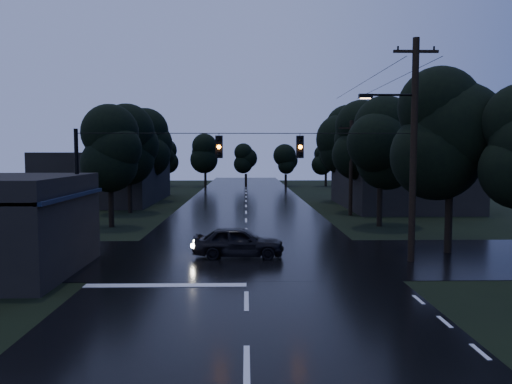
{
  "coord_description": "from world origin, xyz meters",
  "views": [
    {
      "loc": [
        -0.01,
        -11.23,
        4.9
      ],
      "look_at": [
        0.52,
        14.93,
        2.89
      ],
      "focal_mm": 35.0,
      "sensor_mm": 36.0,
      "label": 1
    }
  ],
  "objects": [
    {
      "name": "main_road",
      "position": [
        0.0,
        30.0,
        0.0
      ],
      "size": [
        12.0,
        120.0,
        0.02
      ],
      "primitive_type": "cube",
      "color": "black",
      "rests_on": "ground"
    },
    {
      "name": "anchor_pole_left",
      "position": [
        -7.5,
        11.0,
        3.0
      ],
      "size": [
        0.18,
        0.18,
        6.0
      ],
      "primitive_type": "cylinder",
      "color": "black",
      "rests_on": "ground"
    },
    {
      "name": "tree_left_a",
      "position": [
        -9.0,
        22.0,
        5.24
      ],
      "size": [
        3.92,
        3.92,
        8.26
      ],
      "color": "black",
      "rests_on": "ground"
    },
    {
      "name": "tree_left_b",
      "position": [
        -9.6,
        30.0,
        5.62
      ],
      "size": [
        4.2,
        4.2,
        8.85
      ],
      "color": "black",
      "rests_on": "ground"
    },
    {
      "name": "tree_right_c",
      "position": [
        10.2,
        40.0,
        6.37
      ],
      "size": [
        4.76,
        4.76,
        10.03
      ],
      "color": "black",
      "rests_on": "ground"
    },
    {
      "name": "utility_pole_far",
      "position": [
        8.3,
        28.0,
        3.88
      ],
      "size": [
        2.0,
        0.3,
        7.5
      ],
      "color": "black",
      "rests_on": "ground"
    },
    {
      "name": "tree_corner_near",
      "position": [
        10.0,
        13.0,
        5.99
      ],
      "size": [
        4.48,
        4.48,
        9.44
      ],
      "color": "black",
      "rests_on": "ground"
    },
    {
      "name": "cross_street",
      "position": [
        0.0,
        12.0,
        0.0
      ],
      "size": [
        60.0,
        9.0,
        0.02
      ],
      "primitive_type": "cube",
      "color": "black",
      "rests_on": "ground"
    },
    {
      "name": "building_far_left",
      "position": [
        -14.0,
        40.0,
        2.5
      ],
      "size": [
        10.0,
        16.0,
        5.0
      ],
      "primitive_type": "cube",
      "color": "black",
      "rests_on": "ground"
    },
    {
      "name": "utility_pole_main",
      "position": [
        7.41,
        11.0,
        5.26
      ],
      "size": [
        3.5,
        0.3,
        10.0
      ],
      "color": "black",
      "rests_on": "ground"
    },
    {
      "name": "car",
      "position": [
        -0.36,
        12.17,
        0.73
      ],
      "size": [
        4.35,
        1.87,
        1.46
      ],
      "primitive_type": "imported",
      "rotation": [
        0.0,
        0.0,
        1.54
      ],
      "color": "black",
      "rests_on": "ground"
    },
    {
      "name": "tree_right_a",
      "position": [
        9.0,
        22.0,
        5.62
      ],
      "size": [
        4.2,
        4.2,
        8.85
      ],
      "color": "black",
      "rests_on": "ground"
    },
    {
      "name": "tree_right_b",
      "position": [
        9.6,
        30.0,
        5.99
      ],
      "size": [
        4.48,
        4.48,
        9.44
      ],
      "color": "black",
      "rests_on": "ground"
    },
    {
      "name": "span_signals",
      "position": [
        0.56,
        10.99,
        5.24
      ],
      "size": [
        15.0,
        0.37,
        1.12
      ],
      "color": "black",
      "rests_on": "ground"
    },
    {
      "name": "building_far_right",
      "position": [
        14.0,
        34.0,
        2.2
      ],
      "size": [
        10.0,
        14.0,
        4.4
      ],
      "primitive_type": "cube",
      "color": "black",
      "rests_on": "ground"
    },
    {
      "name": "tree_left_c",
      "position": [
        -10.2,
        40.0,
        5.99
      ],
      "size": [
        4.48,
        4.48,
        9.44
      ],
      "color": "black",
      "rests_on": "ground"
    },
    {
      "name": "ground",
      "position": [
        0.0,
        0.0,
        0.0
      ],
      "size": [
        160.0,
        160.0,
        0.0
      ],
      "primitive_type": "plane",
      "color": "black",
      "rests_on": "ground"
    }
  ]
}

